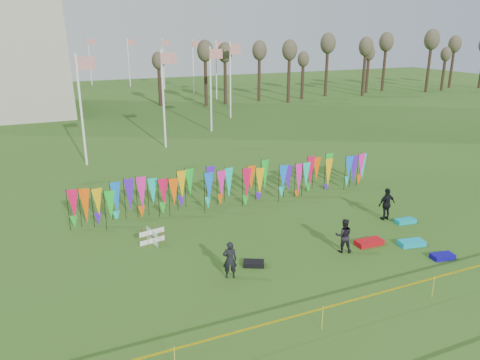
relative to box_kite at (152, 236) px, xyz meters
name	(u,v)px	position (x,y,z in m)	size (l,w,h in m)	color
ground	(322,278)	(5.50, -5.95, -0.35)	(160.00, 160.00, 0.00)	#295116
banner_row	(238,183)	(5.78, 3.14, 0.91)	(18.64, 0.64, 2.14)	black
caution_tape_near	(364,298)	(5.28, -8.81, 0.43)	(26.00, 0.02, 0.90)	#FFDE05
tree_line	(342,53)	(37.50, 38.05, 5.82)	(53.92, 1.92, 7.84)	#38271C
box_kite	(152,236)	(0.00, 0.00, 0.00)	(0.64, 0.64, 0.70)	red
person_left	(230,260)	(2.12, -4.37, 0.44)	(0.58, 0.42, 1.58)	black
person_mid	(344,235)	(7.69, -4.32, 0.44)	(0.77, 0.48, 1.59)	black
person_right	(387,204)	(11.96, -2.14, 0.52)	(1.02, 0.58, 1.74)	black
kite_bag_turquoise	(411,243)	(10.99, -5.09, -0.23)	(1.19, 0.59, 0.24)	#0DACCD
kite_bag_blue	(442,256)	(11.30, -6.65, -0.25)	(1.00, 0.52, 0.21)	#11099C
kite_bag_red	(369,242)	(9.22, -4.24, -0.23)	(1.30, 0.60, 0.24)	red
kite_bag_black	(254,263)	(3.42, -3.88, -0.25)	(0.88, 0.51, 0.20)	black
kite_bag_teal	(405,221)	(12.61, -2.92, -0.25)	(1.06, 0.51, 0.20)	#0DABBC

